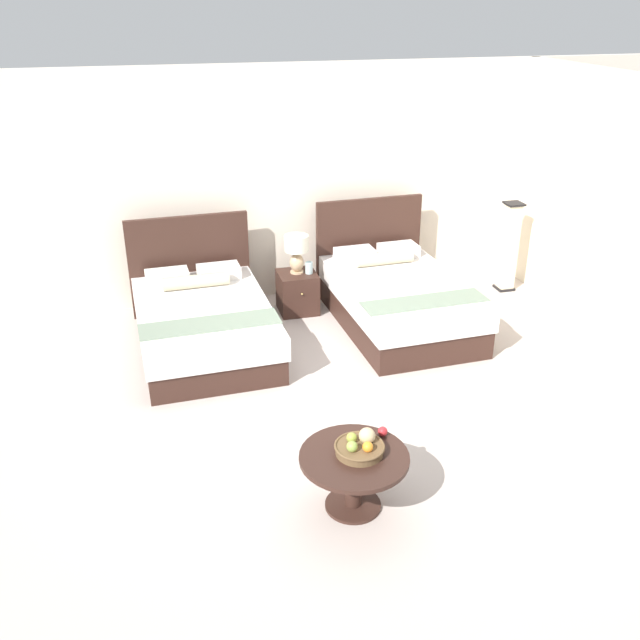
{
  "coord_description": "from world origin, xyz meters",
  "views": [
    {
      "loc": [
        -1.62,
        -5.37,
        3.53
      ],
      "look_at": [
        -0.1,
        0.43,
        0.69
      ],
      "focal_mm": 38.89,
      "sensor_mm": 36.0,
      "label": 1
    }
  ],
  "objects_px": {
    "bed_near_corner": "(397,298)",
    "coffee_table": "(354,469)",
    "bed_near_window": "(203,321)",
    "nightstand": "(298,292)",
    "fruit_bowl": "(360,446)",
    "floor_lamp_corner": "(509,247)",
    "vase": "(309,268)",
    "loose_apple": "(383,431)",
    "table_lamp": "(296,249)"
  },
  "relations": [
    {
      "from": "bed_near_corner",
      "to": "coffee_table",
      "type": "bearing_deg",
      "value": -116.09
    },
    {
      "from": "bed_near_window",
      "to": "coffee_table",
      "type": "xyz_separation_m",
      "value": [
        0.8,
        -2.95,
        0.05
      ]
    },
    {
      "from": "bed_near_corner",
      "to": "coffee_table",
      "type": "distance_m",
      "value": 3.28
    },
    {
      "from": "bed_near_window",
      "to": "nightstand",
      "type": "height_order",
      "value": "bed_near_window"
    },
    {
      "from": "bed_near_corner",
      "to": "fruit_bowl",
      "type": "bearing_deg",
      "value": -115.45
    },
    {
      "from": "nightstand",
      "to": "floor_lamp_corner",
      "type": "xyz_separation_m",
      "value": [
        2.79,
        -0.01,
        0.33
      ]
    },
    {
      "from": "bed_near_window",
      "to": "coffee_table",
      "type": "relative_size",
      "value": 2.65
    },
    {
      "from": "vase",
      "to": "coffee_table",
      "type": "distance_m",
      "value": 3.6
    },
    {
      "from": "vase",
      "to": "fruit_bowl",
      "type": "bearing_deg",
      "value": -97.84
    },
    {
      "from": "bed_near_corner",
      "to": "coffee_table",
      "type": "relative_size",
      "value": 2.69
    },
    {
      "from": "vase",
      "to": "nightstand",
      "type": "bearing_deg",
      "value": 163.63
    },
    {
      "from": "bed_near_window",
      "to": "loose_apple",
      "type": "bearing_deg",
      "value": -68.6
    },
    {
      "from": "coffee_table",
      "to": "table_lamp",
      "type": "bearing_deg",
      "value": 83.66
    },
    {
      "from": "bed_near_corner",
      "to": "floor_lamp_corner",
      "type": "relative_size",
      "value": 1.88
    },
    {
      "from": "coffee_table",
      "to": "vase",
      "type": "bearing_deg",
      "value": 81.4
    },
    {
      "from": "vase",
      "to": "coffee_table",
      "type": "height_order",
      "value": "vase"
    },
    {
      "from": "bed_near_window",
      "to": "vase",
      "type": "height_order",
      "value": "bed_near_window"
    },
    {
      "from": "bed_near_corner",
      "to": "table_lamp",
      "type": "height_order",
      "value": "bed_near_corner"
    },
    {
      "from": "nightstand",
      "to": "loose_apple",
      "type": "distance_m",
      "value": 3.42
    },
    {
      "from": "bed_near_window",
      "to": "fruit_bowl",
      "type": "height_order",
      "value": "bed_near_window"
    },
    {
      "from": "table_lamp",
      "to": "floor_lamp_corner",
      "type": "height_order",
      "value": "floor_lamp_corner"
    },
    {
      "from": "table_lamp",
      "to": "vase",
      "type": "xyz_separation_m",
      "value": [
        0.14,
        -0.06,
        -0.23
      ]
    },
    {
      "from": "bed_near_corner",
      "to": "bed_near_window",
      "type": "bearing_deg",
      "value": 179.85
    },
    {
      "from": "bed_near_corner",
      "to": "loose_apple",
      "type": "distance_m",
      "value": 2.99
    },
    {
      "from": "bed_near_window",
      "to": "fruit_bowl",
      "type": "xyz_separation_m",
      "value": [
        0.85,
        -2.92,
        0.23
      ]
    },
    {
      "from": "bed_near_window",
      "to": "bed_near_corner",
      "type": "height_order",
      "value": "bed_near_corner"
    },
    {
      "from": "bed_near_window",
      "to": "coffee_table",
      "type": "height_order",
      "value": "bed_near_window"
    },
    {
      "from": "vase",
      "to": "coffee_table",
      "type": "xyz_separation_m",
      "value": [
        -0.54,
        -3.55,
        -0.21
      ]
    },
    {
      "from": "table_lamp",
      "to": "coffee_table",
      "type": "height_order",
      "value": "table_lamp"
    },
    {
      "from": "coffee_table",
      "to": "fruit_bowl",
      "type": "distance_m",
      "value": 0.18
    },
    {
      "from": "fruit_bowl",
      "to": "vase",
      "type": "bearing_deg",
      "value": 82.16
    },
    {
      "from": "nightstand",
      "to": "bed_near_corner",
      "type": "bearing_deg",
      "value": -31.98
    },
    {
      "from": "bed_near_window",
      "to": "floor_lamp_corner",
      "type": "relative_size",
      "value": 1.86
    },
    {
      "from": "vase",
      "to": "floor_lamp_corner",
      "type": "height_order",
      "value": "floor_lamp_corner"
    },
    {
      "from": "bed_near_corner",
      "to": "fruit_bowl",
      "type": "relative_size",
      "value": 5.84
    },
    {
      "from": "coffee_table",
      "to": "fruit_bowl",
      "type": "xyz_separation_m",
      "value": [
        0.05,
        0.02,
        0.17
      ]
    },
    {
      "from": "bed_near_corner",
      "to": "table_lamp",
      "type": "bearing_deg",
      "value": 147.23
    },
    {
      "from": "bed_near_corner",
      "to": "table_lamp",
      "type": "relative_size",
      "value": 4.7
    },
    {
      "from": "table_lamp",
      "to": "loose_apple",
      "type": "distance_m",
      "value": 3.44
    },
    {
      "from": "table_lamp",
      "to": "vase",
      "type": "relative_size",
      "value": 3.27
    },
    {
      "from": "table_lamp",
      "to": "coffee_table",
      "type": "xyz_separation_m",
      "value": [
        -0.4,
        -3.61,
        -0.44
      ]
    },
    {
      "from": "fruit_bowl",
      "to": "loose_apple",
      "type": "bearing_deg",
      "value": 34.99
    },
    {
      "from": "vase",
      "to": "table_lamp",
      "type": "bearing_deg",
      "value": 156.2
    },
    {
      "from": "bed_near_window",
      "to": "loose_apple",
      "type": "xyz_separation_m",
      "value": [
        1.08,
        -2.76,
        0.21
      ]
    },
    {
      "from": "floor_lamp_corner",
      "to": "table_lamp",
      "type": "bearing_deg",
      "value": 179.37
    },
    {
      "from": "vase",
      "to": "fruit_bowl",
      "type": "relative_size",
      "value": 0.38
    },
    {
      "from": "vase",
      "to": "loose_apple",
      "type": "distance_m",
      "value": 3.38
    },
    {
      "from": "nightstand",
      "to": "coffee_table",
      "type": "distance_m",
      "value": 3.61
    },
    {
      "from": "floor_lamp_corner",
      "to": "vase",
      "type": "bearing_deg",
      "value": -179.37
    },
    {
      "from": "bed_near_window",
      "to": "fruit_bowl",
      "type": "bearing_deg",
      "value": -73.8
    }
  ]
}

